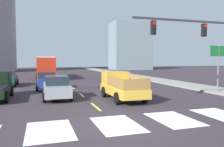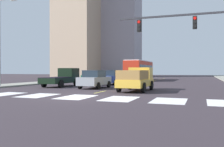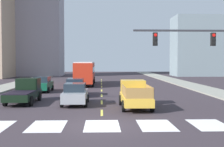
{
  "view_description": "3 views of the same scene",
  "coord_description": "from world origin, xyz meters",
  "px_view_note": "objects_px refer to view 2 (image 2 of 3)",
  "views": [
    {
      "loc": [
        -3.27,
        -9.45,
        2.9
      ],
      "look_at": [
        2.08,
        7.18,
        1.84
      ],
      "focal_mm": 36.25,
      "sensor_mm": 36.0,
      "label": 1
    },
    {
      "loc": [
        7.56,
        -14.37,
        1.71
      ],
      "look_at": [
        -1.08,
        9.78,
        1.39
      ],
      "focal_mm": 40.34,
      "sensor_mm": 36.0,
      "label": 2
    },
    {
      "loc": [
        -0.03,
        -15.78,
        3.47
      ],
      "look_at": [
        1.16,
        17.18,
        2.07
      ],
      "focal_mm": 47.63,
      "sensor_mm": 36.0,
      "label": 3
    }
  ],
  "objects_px": {
    "city_bus": "(139,69)",
    "sedan_far": "(111,77)",
    "pickup_dark": "(63,78)",
    "sedan_mid": "(94,76)",
    "streetlight_left": "(1,38)",
    "traffic_signal_gantry": "(214,31)",
    "pickup_stakebed": "(137,80)",
    "sedan_near_left": "(95,79)"
  },
  "relations": [
    {
      "from": "sedan_near_left",
      "to": "sedan_far",
      "type": "relative_size",
      "value": 1.0
    },
    {
      "from": "sedan_near_left",
      "to": "streetlight_left",
      "type": "distance_m",
      "value": 10.55
    },
    {
      "from": "city_bus",
      "to": "sedan_near_left",
      "type": "relative_size",
      "value": 2.45
    },
    {
      "from": "sedan_mid",
      "to": "traffic_signal_gantry",
      "type": "xyz_separation_m",
      "value": [
        14.95,
        -14.73,
        3.36
      ]
    },
    {
      "from": "pickup_stakebed",
      "to": "sedan_mid",
      "type": "distance_m",
      "value": 14.68
    },
    {
      "from": "sedan_near_left",
      "to": "traffic_signal_gantry",
      "type": "distance_m",
      "value": 11.87
    },
    {
      "from": "sedan_far",
      "to": "city_bus",
      "type": "bearing_deg",
      "value": 91.46
    },
    {
      "from": "city_bus",
      "to": "pickup_dark",
      "type": "bearing_deg",
      "value": -103.72
    },
    {
      "from": "sedan_mid",
      "to": "streetlight_left",
      "type": "height_order",
      "value": "streetlight_left"
    },
    {
      "from": "city_bus",
      "to": "sedan_far",
      "type": "height_order",
      "value": "city_bus"
    },
    {
      "from": "sedan_near_left",
      "to": "traffic_signal_gantry",
      "type": "bearing_deg",
      "value": -21.72
    },
    {
      "from": "traffic_signal_gantry",
      "to": "pickup_stakebed",
      "type": "bearing_deg",
      "value": 151.05
    },
    {
      "from": "pickup_stakebed",
      "to": "city_bus",
      "type": "distance_m",
      "value": 21.46
    },
    {
      "from": "pickup_stakebed",
      "to": "sedan_mid",
      "type": "xyz_separation_m",
      "value": [
        -9.12,
        11.51,
        -0.08
      ]
    },
    {
      "from": "pickup_dark",
      "to": "sedan_far",
      "type": "bearing_deg",
      "value": 51.39
    },
    {
      "from": "traffic_signal_gantry",
      "to": "streetlight_left",
      "type": "distance_m",
      "value": 20.1
    },
    {
      "from": "city_bus",
      "to": "sedan_near_left",
      "type": "xyz_separation_m",
      "value": [
        0.29,
        -19.42,
        -1.09
      ]
    },
    {
      "from": "pickup_dark",
      "to": "traffic_signal_gantry",
      "type": "relative_size",
      "value": 0.55
    },
    {
      "from": "sedan_far",
      "to": "pickup_dark",
      "type": "bearing_deg",
      "value": -126.15
    },
    {
      "from": "pickup_stakebed",
      "to": "pickup_dark",
      "type": "distance_m",
      "value": 9.34
    },
    {
      "from": "pickup_dark",
      "to": "sedan_far",
      "type": "height_order",
      "value": "pickup_dark"
    },
    {
      "from": "sedan_far",
      "to": "traffic_signal_gantry",
      "type": "bearing_deg",
      "value": -42.48
    },
    {
      "from": "pickup_dark",
      "to": "sedan_mid",
      "type": "relative_size",
      "value": 1.18
    },
    {
      "from": "sedan_near_left",
      "to": "pickup_dark",
      "type": "bearing_deg",
      "value": 164.1
    },
    {
      "from": "city_bus",
      "to": "sedan_mid",
      "type": "bearing_deg",
      "value": -115.62
    },
    {
      "from": "sedan_near_left",
      "to": "sedan_mid",
      "type": "relative_size",
      "value": 1.0
    },
    {
      "from": "pickup_stakebed",
      "to": "sedan_mid",
      "type": "relative_size",
      "value": 1.18
    },
    {
      "from": "traffic_signal_gantry",
      "to": "streetlight_left",
      "type": "height_order",
      "value": "streetlight_left"
    },
    {
      "from": "sedan_mid",
      "to": "pickup_stakebed",
      "type": "bearing_deg",
      "value": -54.35
    },
    {
      "from": "city_bus",
      "to": "traffic_signal_gantry",
      "type": "bearing_deg",
      "value": -67.22
    },
    {
      "from": "sedan_near_left",
      "to": "sedan_far",
      "type": "distance_m",
      "value": 6.22
    },
    {
      "from": "pickup_dark",
      "to": "streetlight_left",
      "type": "relative_size",
      "value": 0.58
    },
    {
      "from": "sedan_far",
      "to": "sedan_mid",
      "type": "distance_m",
      "value": 5.58
    },
    {
      "from": "city_bus",
      "to": "traffic_signal_gantry",
      "type": "distance_m",
      "value": 26.46
    },
    {
      "from": "pickup_dark",
      "to": "sedan_far",
      "type": "xyz_separation_m",
      "value": [
        3.79,
        4.75,
        -0.06
      ]
    },
    {
      "from": "pickup_stakebed",
      "to": "pickup_dark",
      "type": "bearing_deg",
      "value": 160.82
    },
    {
      "from": "sedan_near_left",
      "to": "streetlight_left",
      "type": "xyz_separation_m",
      "value": [
        -9.52,
        -1.93,
        4.11
      ]
    },
    {
      "from": "city_bus",
      "to": "sedan_near_left",
      "type": "bearing_deg",
      "value": -90.22
    },
    {
      "from": "pickup_stakebed",
      "to": "streetlight_left",
      "type": "height_order",
      "value": "streetlight_left"
    },
    {
      "from": "pickup_dark",
      "to": "city_bus",
      "type": "height_order",
      "value": "city_bus"
    },
    {
      "from": "sedan_near_left",
      "to": "sedan_mid",
      "type": "height_order",
      "value": "same"
    },
    {
      "from": "sedan_mid",
      "to": "streetlight_left",
      "type": "bearing_deg",
      "value": -115.2
    }
  ]
}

